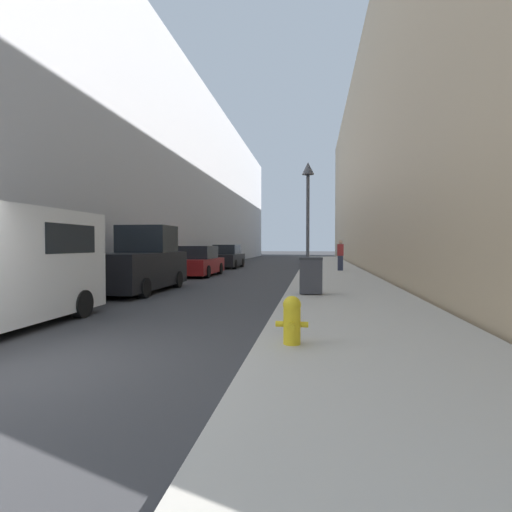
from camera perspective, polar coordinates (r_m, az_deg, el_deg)
ground_plane at (r=6.55m, az=-32.27°, el=-13.50°), size 200.00×200.00×0.00m
sidewalk_right at (r=22.88m, az=10.91°, el=-2.45°), size 3.93×60.00×0.14m
building_left_glass at (r=34.22m, az=-16.28°, el=10.09°), size 12.00×60.00×13.53m
building_right_stone at (r=32.72m, az=24.91°, el=12.50°), size 12.00×60.00×15.89m
fire_hydrant at (r=6.25m, az=5.15°, el=-8.92°), size 0.51×0.39×0.75m
trash_bin at (r=12.52m, az=7.86°, el=-2.74°), size 0.71×0.60×1.15m
lamppost at (r=17.15m, az=7.42°, el=8.33°), size 0.52×0.52×5.02m
pickup_truck at (r=15.02m, az=-16.34°, el=-1.10°), size 2.12×5.04×2.40m
parked_sedan_near at (r=21.84m, az=-8.15°, el=-0.88°), size 1.88×4.55×1.62m
parked_sedan_far at (r=29.20m, az=-4.14°, el=-0.18°), size 1.92×4.65×1.69m
pedestrian_on_sidewalk at (r=24.38m, az=11.96°, el=0.11°), size 0.37×0.24×1.82m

